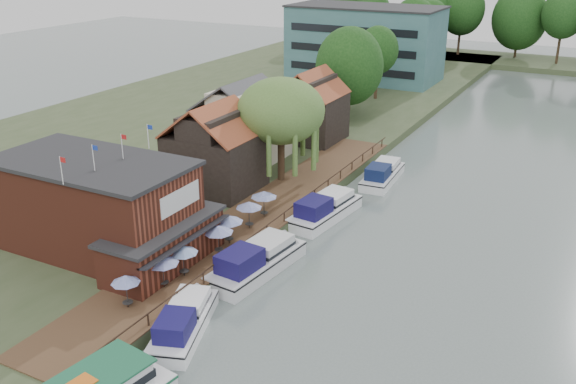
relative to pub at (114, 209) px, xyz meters
The scene contains 28 objects.
ground 14.79m from the pub, ahead, with size 260.00×260.00×0.00m, color slate.
land_bank 39.61m from the pub, 113.96° to the left, with size 50.00×140.00×1.00m, color #384728.
quay_deck 13.04m from the pub, 61.39° to the left, with size 6.00×50.00×0.10m, color #47301E.
quay_rail 14.76m from the pub, 52.89° to the left, with size 0.20×49.00×1.00m, color black, non-canonical shape.
pub is the anchor object (origin of this frame).
hotel_block 71.49m from the pub, 96.43° to the left, with size 25.40×12.40×12.30m, color #38666B, non-canonical shape.
cottage_a 15.05m from the pub, 93.81° to the left, with size 8.60×7.60×8.50m, color black, non-canonical shape.
cottage_b 25.33m from the pub, 99.09° to the left, with size 9.60×8.60×8.50m, color beige, non-canonical shape.
cottage_c 34.01m from the pub, 90.00° to the left, with size 7.60×7.60×8.50m, color black, non-canonical shape.
willow 20.36m from the pub, 80.07° to the left, with size 8.60×8.60×10.43m, color #476B2D, non-canonical shape.
umbrella_0 8.82m from the pub, 44.15° to the right, with size 1.94×1.94×2.38m, color navy, non-canonical shape.
umbrella_1 7.45m from the pub, 22.34° to the right, with size 2.32×2.32×2.38m, color navy, non-canonical shape.
umbrella_2 7.24m from the pub, ahead, with size 2.22×2.22×2.38m, color #1B4599, non-canonical shape.
umbrella_3 8.20m from the pub, 25.18° to the left, with size 2.38×2.38×2.38m, color navy, non-canonical shape.
umbrella_4 8.92m from the pub, 38.20° to the left, with size 2.35×2.35×2.38m, color navy, non-canonical shape.
umbrella_5 11.09m from the pub, 51.77° to the left, with size 2.20×2.20×2.38m, color navy, non-canonical shape.
umbrella_6 13.17m from the pub, 59.25° to the left, with size 2.28×2.28×2.38m, color navy, non-canonical shape.
cruiser_0 11.91m from the pub, 27.44° to the right, with size 2.98×9.23×2.21m, color white, non-canonical shape.
cruiser_1 11.37m from the pub, 20.66° to the left, with size 3.45×10.65×2.61m, color silver, non-canonical shape.
cruiser_2 18.98m from the pub, 55.78° to the left, with size 3.30×10.21×2.49m, color white, non-canonical shape.
cruiser_3 29.60m from the pub, 66.36° to the left, with size 3.04×9.42×2.26m, color silver, non-canonical shape.
swan 14.58m from the pub, 35.64° to the right, with size 0.44×0.44×0.44m, color white.
bank_tree_0 44.19m from the pub, 89.36° to the left, with size 8.86×8.86×12.37m, color #143811, non-canonical shape.
bank_tree_1 49.17m from the pub, 91.76° to the left, with size 6.39×6.39×10.19m, color #143811, non-canonical shape.
bank_tree_2 57.89m from the pub, 90.78° to the left, with size 6.18×6.18×10.86m, color #143811, non-canonical shape.
bank_tree_3 78.20m from the pub, 92.99° to the left, with size 6.54×6.54×12.09m, color #143811, non-canonical shape.
bank_tree_4 86.07m from the pub, 92.80° to the left, with size 8.38×8.38×12.67m, color #143811, non-canonical shape.
bank_tree_5 93.21m from the pub, 91.80° to the left, with size 6.33×6.33×11.77m, color #143811, non-canonical shape.
Camera 1 is at (18.59, -34.21, 23.81)m, focal length 40.00 mm.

